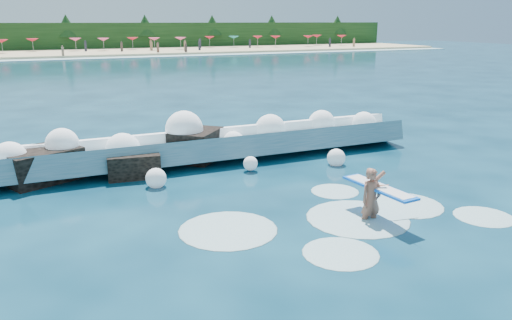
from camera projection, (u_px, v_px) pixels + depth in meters
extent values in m
plane|color=#062537|center=(235.00, 228.00, 13.36)|extent=(200.00, 200.00, 0.00)
cube|color=tan|center=(59.00, 53.00, 81.86)|extent=(140.00, 20.00, 0.40)
cube|color=silver|center=(64.00, 59.00, 72.24)|extent=(140.00, 5.00, 0.08)
cube|color=black|center=(54.00, 37.00, 90.03)|extent=(140.00, 4.00, 5.00)
cube|color=#346D82|center=(210.00, 150.00, 19.71)|extent=(17.06, 2.60, 1.42)
cube|color=white|center=(203.00, 135.00, 20.30)|extent=(17.06, 1.20, 0.66)
cube|color=black|center=(42.00, 167.00, 17.25)|extent=(2.92, 2.63, 1.30)
cube|color=black|center=(134.00, 166.00, 17.75)|extent=(1.96, 1.61, 1.00)
cube|color=black|center=(196.00, 147.00, 19.83)|extent=(2.52, 2.55, 1.40)
imported|color=#945945|center=(371.00, 200.00, 13.68)|extent=(0.67, 0.45, 1.81)
cube|color=blue|center=(379.00, 188.00, 13.75)|extent=(0.78, 2.51, 0.06)
cube|color=white|center=(379.00, 187.00, 13.75)|extent=(0.66, 2.30, 0.06)
cylinder|color=black|center=(405.00, 219.00, 12.74)|extent=(0.01, 0.91, 0.43)
sphere|color=white|center=(10.00, 158.00, 16.62)|extent=(1.13, 1.13, 1.13)
sphere|color=white|center=(62.00, 144.00, 17.48)|extent=(1.15, 1.15, 1.15)
sphere|color=white|center=(123.00, 150.00, 18.18)|extent=(1.29, 1.29, 1.29)
sphere|color=white|center=(184.00, 129.00, 19.50)|extent=(1.48, 1.48, 1.48)
sphere|color=white|center=(233.00, 142.00, 19.97)|extent=(0.88, 0.88, 0.88)
sphere|color=white|center=(270.00, 130.00, 20.94)|extent=(1.29, 1.29, 1.29)
sphere|color=white|center=(322.00, 123.00, 22.04)|extent=(1.19, 1.19, 1.19)
sphere|color=white|center=(364.00, 124.00, 22.46)|extent=(1.11, 1.11, 1.11)
sphere|color=white|center=(156.00, 178.00, 16.56)|extent=(0.69, 0.69, 0.69)
sphere|color=white|center=(250.00, 163.00, 18.28)|extent=(0.53, 0.53, 0.53)
sphere|color=white|center=(336.00, 158.00, 19.12)|extent=(0.70, 0.70, 0.70)
ellipsoid|color=silver|center=(357.00, 218.00, 13.99)|extent=(2.90, 2.90, 0.15)
ellipsoid|color=silver|center=(341.00, 253.00, 11.88)|extent=(1.85, 1.85, 0.09)
ellipsoid|color=silver|center=(404.00, 205.00, 14.99)|extent=(2.29, 2.29, 0.11)
ellipsoid|color=silver|center=(228.00, 230.00, 13.21)|extent=(2.66, 2.66, 0.13)
ellipsoid|color=silver|center=(335.00, 191.00, 16.20)|extent=(1.56, 1.56, 0.08)
ellipsoid|color=silver|center=(484.00, 217.00, 14.10)|extent=(1.67, 1.67, 0.08)
cone|color=red|center=(1.00, 41.00, 78.63)|extent=(2.00, 2.00, 0.50)
cone|color=red|center=(32.00, 40.00, 83.02)|extent=(2.00, 2.00, 0.50)
cone|color=#E34279|center=(75.00, 40.00, 85.14)|extent=(2.00, 2.00, 0.50)
cone|color=#E34279|center=(103.00, 39.00, 85.33)|extent=(2.00, 2.00, 0.50)
cone|color=red|center=(132.00, 39.00, 88.85)|extent=(2.00, 2.00, 0.50)
cone|color=#E34279|center=(154.00, 39.00, 87.59)|extent=(2.00, 2.00, 0.50)
cone|color=#E34279|center=(180.00, 39.00, 89.42)|extent=(2.00, 2.00, 0.50)
cone|color=red|center=(210.00, 38.00, 95.26)|extent=(2.00, 2.00, 0.50)
cone|color=#137C7A|center=(234.00, 37.00, 96.51)|extent=(2.00, 2.00, 0.50)
cone|color=red|center=(258.00, 37.00, 97.23)|extent=(2.00, 2.00, 0.50)
cone|color=red|center=(276.00, 37.00, 97.60)|extent=(2.00, 2.00, 0.50)
cone|color=red|center=(308.00, 37.00, 99.54)|extent=(2.00, 2.00, 0.50)
cone|color=red|center=(317.00, 36.00, 103.89)|extent=(2.00, 2.00, 0.50)
cone|color=red|center=(342.00, 36.00, 102.70)|extent=(2.00, 2.00, 0.50)
cube|color=#262633|center=(67.00, 49.00, 76.14)|extent=(0.35, 0.22, 1.48)
cube|color=brown|center=(200.00, 44.00, 93.66)|extent=(0.35, 0.22, 1.49)
cube|color=#3F332D|center=(139.00, 45.00, 89.84)|extent=(0.35, 0.22, 1.43)
cube|color=#262633|center=(261.00, 44.00, 92.63)|extent=(0.35, 0.22, 1.45)
cube|color=brown|center=(60.00, 47.00, 82.17)|extent=(0.35, 0.22, 1.56)
cube|color=#262633|center=(126.00, 45.00, 88.83)|extent=(0.35, 0.22, 1.52)
cube|color=#3F332D|center=(30.00, 48.00, 79.87)|extent=(0.35, 0.22, 1.47)
cube|color=#3F332D|center=(289.00, 43.00, 97.23)|extent=(0.35, 0.22, 1.40)
cube|color=#8C664C|center=(9.00, 48.00, 80.21)|extent=(0.35, 0.22, 1.53)
cube|color=#262633|center=(133.00, 46.00, 85.56)|extent=(0.35, 0.22, 1.60)
cube|color=#3F332D|center=(213.00, 44.00, 93.68)|extent=(0.35, 0.22, 1.40)
cube|color=#262633|center=(140.00, 46.00, 86.72)|extent=(0.35, 0.22, 1.40)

